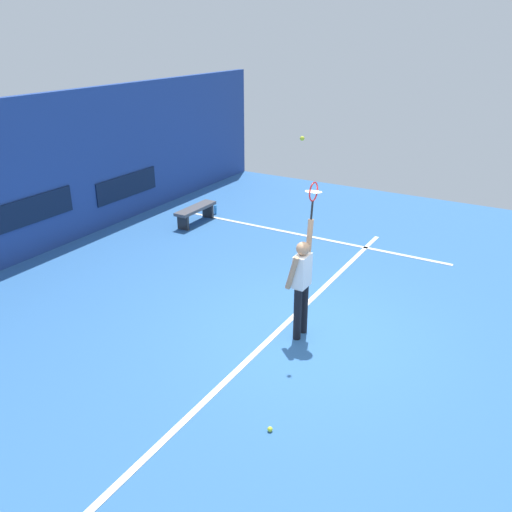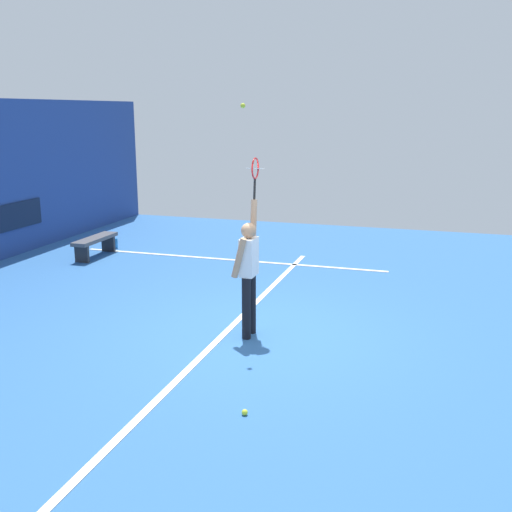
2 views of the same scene
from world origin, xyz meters
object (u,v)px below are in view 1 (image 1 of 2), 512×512
at_px(tennis_player, 302,281).
at_px(tennis_ball, 302,138).
at_px(tennis_racket, 313,194).
at_px(court_bench, 196,211).
at_px(water_bottle, 215,210).
at_px(spare_ball, 270,429).

distance_m(tennis_player, tennis_ball, 2.29).
xyz_separation_m(tennis_racket, tennis_ball, (-0.32, 0.07, 0.90)).
height_order(tennis_racket, court_bench, tennis_racket).
relative_size(tennis_ball, court_bench, 0.05).
height_order(tennis_player, water_bottle, tennis_player).
bearing_deg(water_bottle, tennis_ball, -133.86).
height_order(tennis_player, spare_ball, tennis_player).
bearing_deg(court_bench, tennis_ball, -127.64).
bearing_deg(water_bottle, tennis_racket, -131.39).
height_order(tennis_player, court_bench, tennis_player).
relative_size(tennis_player, water_bottle, 8.30).
height_order(water_bottle, spare_ball, water_bottle).
bearing_deg(tennis_racket, court_bench, 55.23).
bearing_deg(court_bench, tennis_racket, -124.77).
bearing_deg(court_bench, tennis_player, -127.16).
xyz_separation_m(tennis_player, spare_ball, (-2.31, -0.71, -0.98)).
relative_size(court_bench, spare_ball, 20.59).
xyz_separation_m(tennis_player, tennis_ball, (-0.01, 0.07, 2.29)).
height_order(tennis_racket, spare_ball, tennis_racket).
bearing_deg(water_bottle, court_bench, 180.00).
bearing_deg(court_bench, spare_ball, -137.14).
height_order(tennis_player, tennis_racket, tennis_racket).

